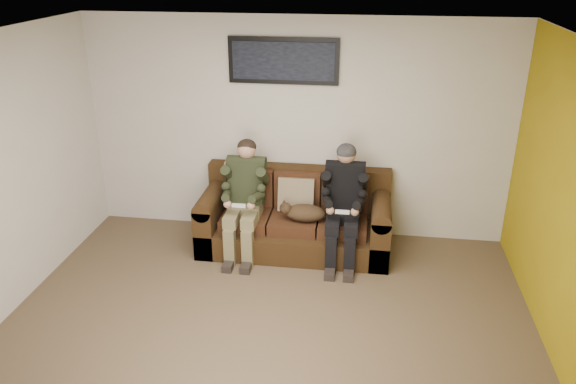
% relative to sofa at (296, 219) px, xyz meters
% --- Properties ---
extents(floor, '(5.00, 5.00, 0.00)m').
position_rel_sofa_xyz_m(floor, '(-0.05, -1.83, -0.34)').
color(floor, brown).
rests_on(floor, ground).
extents(ceiling, '(5.00, 5.00, 0.00)m').
position_rel_sofa_xyz_m(ceiling, '(-0.05, -1.83, 2.26)').
color(ceiling, silver).
rests_on(ceiling, ground).
extents(wall_back, '(5.00, 0.00, 5.00)m').
position_rel_sofa_xyz_m(wall_back, '(-0.05, 0.42, 0.96)').
color(wall_back, beige).
rests_on(wall_back, ground).
extents(sofa, '(2.17, 0.94, 0.89)m').
position_rel_sofa_xyz_m(sofa, '(0.00, 0.00, 0.00)').
color(sofa, '#362310').
rests_on(sofa, ground).
extents(throw_pillow, '(0.41, 0.20, 0.41)m').
position_rel_sofa_xyz_m(throw_pillow, '(0.00, 0.04, 0.30)').
color(throw_pillow, '#877458').
rests_on(throw_pillow, sofa).
extents(throw_blanket, '(0.44, 0.22, 0.08)m').
position_rel_sofa_xyz_m(throw_blanket, '(-0.66, 0.27, 0.55)').
color(throw_blanket, '#C1A98E').
rests_on(throw_blanket, sofa).
extents(person_left, '(0.51, 0.87, 1.29)m').
position_rel_sofa_xyz_m(person_left, '(-0.56, -0.18, 0.39)').
color(person_left, olive).
rests_on(person_left, sofa).
extents(person_right, '(0.51, 0.86, 1.30)m').
position_rel_sofa_xyz_m(person_right, '(0.56, -0.18, 0.39)').
color(person_right, black).
rests_on(person_right, sofa).
extents(cat, '(0.66, 0.26, 0.24)m').
position_rel_sofa_xyz_m(cat, '(0.12, -0.22, 0.20)').
color(cat, '#4A331D').
rests_on(cat, sofa).
extents(framed_poster, '(1.25, 0.05, 0.52)m').
position_rel_sofa_xyz_m(framed_poster, '(-0.20, 0.39, 1.76)').
color(framed_poster, black).
rests_on(framed_poster, wall_back).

